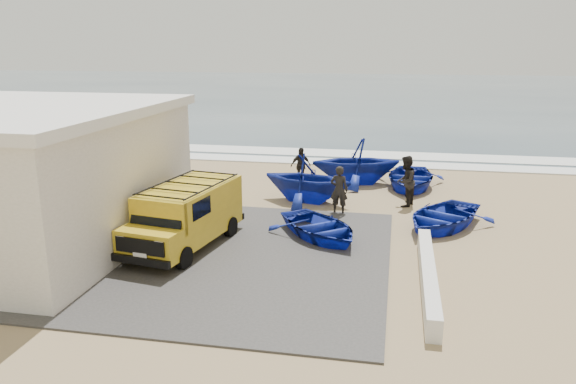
{
  "coord_description": "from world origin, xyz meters",
  "views": [
    {
      "loc": [
        4.02,
        -16.94,
        6.13
      ],
      "look_at": [
        0.47,
        1.2,
        1.2
      ],
      "focal_mm": 35.0,
      "sensor_mm": 36.0,
      "label": 1
    }
  ],
  "objects_px": {
    "parapet": "(428,276)",
    "boat_mid_right": "(410,178)",
    "building": "(15,175)",
    "fisherman_front": "(339,190)",
    "van": "(186,214)",
    "boat_near_left": "(320,227)",
    "boat_mid_left": "(307,178)",
    "fisherman_middle": "(406,181)",
    "boat_far_left": "(356,161)",
    "fisherman_back": "(301,166)",
    "boat_near_right": "(442,216)"
  },
  "relations": [
    {
      "from": "boat_near_right",
      "to": "boat_mid_right",
      "type": "height_order",
      "value": "boat_mid_right"
    },
    {
      "from": "building",
      "to": "parapet",
      "type": "bearing_deg",
      "value": -4.58
    },
    {
      "from": "building",
      "to": "boat_near_left",
      "type": "height_order",
      "value": "building"
    },
    {
      "from": "boat_mid_left",
      "to": "boat_mid_right",
      "type": "height_order",
      "value": "boat_mid_left"
    },
    {
      "from": "boat_mid_right",
      "to": "van",
      "type": "bearing_deg",
      "value": -124.68
    },
    {
      "from": "parapet",
      "to": "van",
      "type": "relative_size",
      "value": 1.23
    },
    {
      "from": "boat_mid_right",
      "to": "fisherman_front",
      "type": "distance_m",
      "value": 5.15
    },
    {
      "from": "fisherman_back",
      "to": "boat_near_right",
      "type": "bearing_deg",
      "value": -75.42
    },
    {
      "from": "boat_near_left",
      "to": "fisherman_middle",
      "type": "height_order",
      "value": "fisherman_middle"
    },
    {
      "from": "boat_near_left",
      "to": "boat_mid_left",
      "type": "distance_m",
      "value": 4.39
    },
    {
      "from": "van",
      "to": "boat_mid_left",
      "type": "distance_m",
      "value": 6.42
    },
    {
      "from": "van",
      "to": "boat_mid_right",
      "type": "xyz_separation_m",
      "value": [
        6.86,
        8.79,
        -0.64
      ]
    },
    {
      "from": "fisherman_back",
      "to": "fisherman_front",
      "type": "bearing_deg",
      "value": -96.5
    },
    {
      "from": "boat_near_left",
      "to": "fisherman_back",
      "type": "distance_m",
      "value": 7.3
    },
    {
      "from": "building",
      "to": "fisherman_middle",
      "type": "height_order",
      "value": "building"
    },
    {
      "from": "boat_far_left",
      "to": "fisherman_back",
      "type": "distance_m",
      "value": 2.48
    },
    {
      "from": "van",
      "to": "fisherman_back",
      "type": "xyz_separation_m",
      "value": [
        2.07,
        8.6,
        -0.25
      ]
    },
    {
      "from": "boat_far_left",
      "to": "fisherman_middle",
      "type": "bearing_deg",
      "value": 18.85
    },
    {
      "from": "boat_mid_left",
      "to": "van",
      "type": "bearing_deg",
      "value": 168.13
    },
    {
      "from": "boat_near_left",
      "to": "fisherman_back",
      "type": "height_order",
      "value": "fisherman_back"
    },
    {
      "from": "building",
      "to": "van",
      "type": "height_order",
      "value": "building"
    },
    {
      "from": "parapet",
      "to": "boat_far_left",
      "type": "relative_size",
      "value": 1.54
    },
    {
      "from": "fisherman_middle",
      "to": "van",
      "type": "bearing_deg",
      "value": -30.78
    },
    {
      "from": "van",
      "to": "boat_near_left",
      "type": "relative_size",
      "value": 1.36
    },
    {
      "from": "building",
      "to": "boat_near_right",
      "type": "bearing_deg",
      "value": 16.83
    },
    {
      "from": "boat_near_right",
      "to": "boat_mid_right",
      "type": "distance_m",
      "value": 5.46
    },
    {
      "from": "building",
      "to": "fisherman_front",
      "type": "xyz_separation_m",
      "value": [
        9.54,
        4.95,
        -1.26
      ]
    },
    {
      "from": "building",
      "to": "boat_near_left",
      "type": "xyz_separation_m",
      "value": [
        9.23,
        2.11,
        -1.79
      ]
    },
    {
      "from": "fisherman_front",
      "to": "boat_far_left",
      "type": "bearing_deg",
      "value": -87.72
    },
    {
      "from": "boat_mid_right",
      "to": "fisherman_front",
      "type": "height_order",
      "value": "fisherman_front"
    },
    {
      "from": "boat_mid_right",
      "to": "fisherman_back",
      "type": "relative_size",
      "value": 2.53
    },
    {
      "from": "boat_mid_left",
      "to": "fisherman_front",
      "type": "height_order",
      "value": "boat_mid_left"
    },
    {
      "from": "boat_near_left",
      "to": "fisherman_front",
      "type": "distance_m",
      "value": 2.91
    },
    {
      "from": "building",
      "to": "boat_mid_right",
      "type": "xyz_separation_m",
      "value": [
        12.18,
        9.35,
        -1.73
      ]
    },
    {
      "from": "building",
      "to": "fisherman_back",
      "type": "relative_size",
      "value": 5.73
    },
    {
      "from": "fisherman_back",
      "to": "building",
      "type": "bearing_deg",
      "value": -162.51
    },
    {
      "from": "van",
      "to": "boat_mid_right",
      "type": "height_order",
      "value": "van"
    },
    {
      "from": "parapet",
      "to": "boat_mid_right",
      "type": "height_order",
      "value": "boat_mid_right"
    },
    {
      "from": "building",
      "to": "boat_far_left",
      "type": "distance_m",
      "value": 13.81
    },
    {
      "from": "boat_far_left",
      "to": "fisherman_back",
      "type": "height_order",
      "value": "boat_far_left"
    },
    {
      "from": "boat_near_left",
      "to": "fisherman_front",
      "type": "relative_size",
      "value": 1.99
    },
    {
      "from": "fisherman_middle",
      "to": "boat_near_left",
      "type": "bearing_deg",
      "value": -14.45
    },
    {
      "from": "boat_mid_left",
      "to": "boat_mid_right",
      "type": "relative_size",
      "value": 0.88
    },
    {
      "from": "boat_near_right",
      "to": "fisherman_middle",
      "type": "relative_size",
      "value": 1.96
    },
    {
      "from": "building",
      "to": "boat_mid_right",
      "type": "distance_m",
      "value": 15.45
    },
    {
      "from": "boat_near_left",
      "to": "boat_near_right",
      "type": "distance_m",
      "value": 4.37
    },
    {
      "from": "boat_mid_right",
      "to": "boat_far_left",
      "type": "bearing_deg",
      "value": 176.09
    },
    {
      "from": "boat_mid_right",
      "to": "fisherman_back",
      "type": "height_order",
      "value": "fisherman_back"
    },
    {
      "from": "parapet",
      "to": "fisherman_middle",
      "type": "xyz_separation_m",
      "value": [
        -0.55,
        7.43,
        0.71
      ]
    },
    {
      "from": "fisherman_middle",
      "to": "parapet",
      "type": "bearing_deg",
      "value": 22.0
    }
  ]
}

